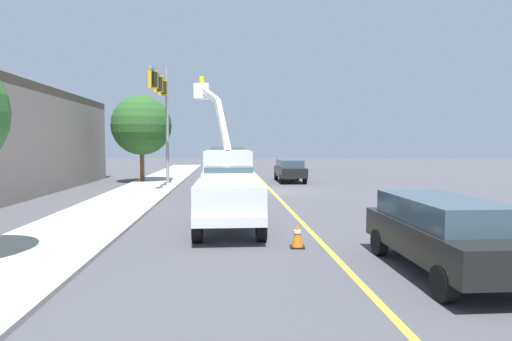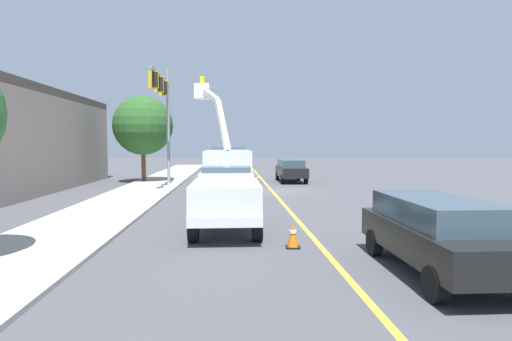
{
  "view_description": "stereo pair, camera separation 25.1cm",
  "coord_description": "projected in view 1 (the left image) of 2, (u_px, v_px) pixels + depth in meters",
  "views": [
    {
      "loc": [
        -25.77,
        0.31,
        2.91
      ],
      "look_at": [
        -2.18,
        0.91,
        1.4
      ],
      "focal_mm": 29.46,
      "sensor_mm": 36.0,
      "label": 1
    },
    {
      "loc": [
        -25.77,
        0.06,
        2.91
      ],
      "look_at": [
        -2.18,
        0.91,
        1.4
      ],
      "focal_mm": 29.46,
      "sensor_mm": 36.0,
      "label": 2
    }
  ],
  "objects": [
    {
      "name": "lane_centre_stripe",
      "position": [
        272.0,
        191.0,
        25.89
      ],
      "size": [
        49.79,
        4.95,
        0.01
      ],
      "primitive_type": "cube",
      "rotation": [
        0.0,
        0.0,
        0.1
      ],
      "color": "yellow",
      "rests_on": "ground"
    },
    {
      "name": "traffic_cone_leading",
      "position": [
        297.0,
        235.0,
        11.73
      ],
      "size": [
        0.4,
        0.4,
        0.73
      ],
      "color": "black",
      "rests_on": "ground"
    },
    {
      "name": "traffic_cone_mid_front",
      "position": [
        256.0,
        179.0,
        29.4
      ],
      "size": [
        0.4,
        0.4,
        0.86
      ],
      "color": "black",
      "rests_on": "ground"
    },
    {
      "name": "trailing_sedan",
      "position": [
        443.0,
        230.0,
        9.4
      ],
      "size": [
        4.96,
        2.35,
        1.69
      ],
      "color": "black",
      "rests_on": "ground"
    },
    {
      "name": "ground",
      "position": [
        272.0,
        191.0,
        25.89
      ],
      "size": [
        120.0,
        120.0,
        0.0
      ],
      "primitive_type": "plane",
      "color": "#47474C"
    },
    {
      "name": "street_tree_right",
      "position": [
        142.0,
        125.0,
        31.17
      ],
      "size": [
        4.42,
        4.42,
        6.5
      ],
      "color": "brown",
      "rests_on": "ground"
    },
    {
      "name": "utility_bucket_truck",
      "position": [
        227.0,
        166.0,
        24.94
      ],
      "size": [
        8.4,
        3.71,
        6.97
      ],
      "color": "white",
      "rests_on": "ground"
    },
    {
      "name": "traffic_signal_mast",
      "position": [
        163.0,
        102.0,
        27.12
      ],
      "size": [
        6.36,
        0.91,
        8.16
      ],
      "color": "gray",
      "rests_on": "ground"
    },
    {
      "name": "passing_minivan",
      "position": [
        290.0,
        169.0,
        32.04
      ],
      "size": [
        4.96,
        2.35,
        1.69
      ],
      "color": "black",
      "rests_on": "ground"
    },
    {
      "name": "sidewalk_far_side",
      "position": [
        142.0,
        191.0,
        25.33
      ],
      "size": [
        60.07,
        9.33,
        0.12
      ],
      "primitive_type": "cube",
      "rotation": [
        0.0,
        0.0,
        0.1
      ],
      "color": "#B2ADA3",
      "rests_on": "ground"
    },
    {
      "name": "service_pickup_truck",
      "position": [
        229.0,
        197.0,
        14.2
      ],
      "size": [
        5.78,
        2.63,
        2.06
      ],
      "color": "white",
      "rests_on": "ground"
    }
  ]
}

